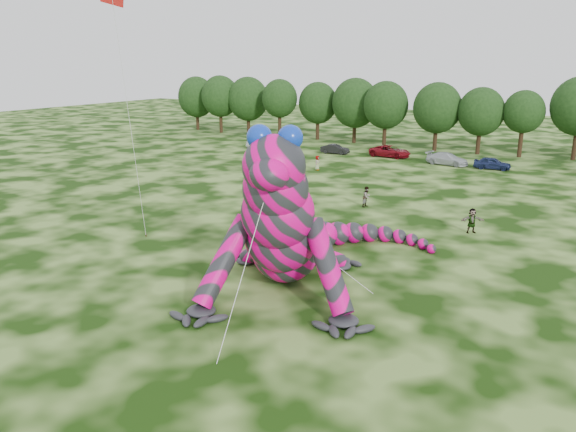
# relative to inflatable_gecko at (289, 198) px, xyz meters

# --- Properties ---
(ground) EXTENTS (240.00, 240.00, 0.00)m
(ground) POSITION_rel_inflatable_gecko_xyz_m (3.97, -5.64, -4.76)
(ground) COLOR #16330A
(ground) RESTS_ON ground
(inflatable_gecko) EXTENTS (21.87, 23.57, 9.51)m
(inflatable_gecko) POSITION_rel_inflatable_gecko_xyz_m (0.00, 0.00, 0.00)
(inflatable_gecko) COLOR #E1027C
(inflatable_gecko) RESTS_ON ground
(flying_kite) EXTENTS (2.41, 3.46, 16.79)m
(flying_kite) POSITION_rel_inflatable_gecko_xyz_m (-11.38, -1.44, 10.11)
(flying_kite) COLOR red
(flying_kite) RESTS_ON ground
(tree_0) EXTENTS (6.91, 6.22, 9.51)m
(tree_0) POSITION_rel_inflatable_gecko_xyz_m (-50.59, 53.60, -0.00)
(tree_0) COLOR black
(tree_0) RESTS_ON ground
(tree_1) EXTENTS (6.74, 6.07, 9.81)m
(tree_1) POSITION_rel_inflatable_gecko_xyz_m (-44.38, 52.42, 0.15)
(tree_1) COLOR black
(tree_1) RESTS_ON ground
(tree_2) EXTENTS (7.04, 6.34, 9.64)m
(tree_2) POSITION_rel_inflatable_gecko_xyz_m (-39.05, 53.13, 0.07)
(tree_2) COLOR black
(tree_2) RESTS_ON ground
(tree_3) EXTENTS (5.81, 5.23, 9.44)m
(tree_3) POSITION_rel_inflatable_gecko_xyz_m (-31.75, 51.43, -0.04)
(tree_3) COLOR black
(tree_3) RESTS_ON ground
(tree_4) EXTENTS (6.22, 5.60, 9.06)m
(tree_4) POSITION_rel_inflatable_gecko_xyz_m (-25.67, 53.08, -0.23)
(tree_4) COLOR black
(tree_4) RESTS_ON ground
(tree_5) EXTENTS (7.16, 6.44, 9.80)m
(tree_5) POSITION_rel_inflatable_gecko_xyz_m (-19.15, 52.80, 0.14)
(tree_5) COLOR black
(tree_5) RESTS_ON ground
(tree_6) EXTENTS (6.52, 5.86, 9.49)m
(tree_6) POSITION_rel_inflatable_gecko_xyz_m (-13.59, 51.05, -0.01)
(tree_6) COLOR black
(tree_6) RESTS_ON ground
(tree_7) EXTENTS (6.68, 6.01, 9.48)m
(tree_7) POSITION_rel_inflatable_gecko_xyz_m (-6.11, 51.17, -0.02)
(tree_7) COLOR black
(tree_7) RESTS_ON ground
(tree_8) EXTENTS (6.14, 5.53, 8.94)m
(tree_8) POSITION_rel_inflatable_gecko_xyz_m (-0.25, 51.35, -0.28)
(tree_8) COLOR black
(tree_8) RESTS_ON ground
(tree_9) EXTENTS (5.27, 4.74, 8.68)m
(tree_9) POSITION_rel_inflatable_gecko_xyz_m (5.04, 51.71, -0.42)
(tree_9) COLOR black
(tree_9) RESTS_ON ground
(car_0) EXTENTS (4.49, 2.45, 1.45)m
(car_0) POSITION_rel_inflatable_gecko_xyz_m (-28.28, 40.43, -4.03)
(car_0) COLOR white
(car_0) RESTS_ON ground
(car_1) EXTENTS (3.97, 1.63, 1.28)m
(car_1) POSITION_rel_inflatable_gecko_xyz_m (-17.09, 41.77, -4.12)
(car_1) COLOR black
(car_1) RESTS_ON ground
(car_2) EXTENTS (5.63, 2.97, 1.51)m
(car_2) POSITION_rel_inflatable_gecko_xyz_m (-9.68, 43.05, -4.00)
(car_2) COLOR maroon
(car_2) RESTS_ON ground
(car_3) EXTENTS (5.37, 2.87, 1.48)m
(car_3) POSITION_rel_inflatable_gecko_xyz_m (-1.65, 41.15, -4.02)
(car_3) COLOR #B4B8BD
(car_3) RESTS_ON ground
(car_4) EXTENTS (4.29, 1.99, 1.42)m
(car_4) POSITION_rel_inflatable_gecko_xyz_m (3.68, 40.99, -4.04)
(car_4) COLOR navy
(car_4) RESTS_ON ground
(spectator_5) EXTENTS (1.76, 1.40, 1.87)m
(spectator_5) POSITION_rel_inflatable_gecko_xyz_m (7.40, 14.22, -3.82)
(spectator_5) COLOR gray
(spectator_5) RESTS_ON ground
(spectator_0) EXTENTS (0.60, 0.41, 1.62)m
(spectator_0) POSITION_rel_inflatable_gecko_xyz_m (-8.52, 14.66, -3.94)
(spectator_0) COLOR gray
(spectator_0) RESTS_ON ground
(spectator_4) EXTENTS (0.61, 0.87, 1.68)m
(spectator_4) POSITION_rel_inflatable_gecko_xyz_m (-13.82, 30.21, -3.91)
(spectator_4) COLOR gray
(spectator_4) RESTS_ON ground
(spectator_1) EXTENTS (0.82, 0.98, 1.81)m
(spectator_1) POSITION_rel_inflatable_gecko_xyz_m (-2.29, 17.38, -3.85)
(spectator_1) COLOR gray
(spectator_1) RESTS_ON ground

